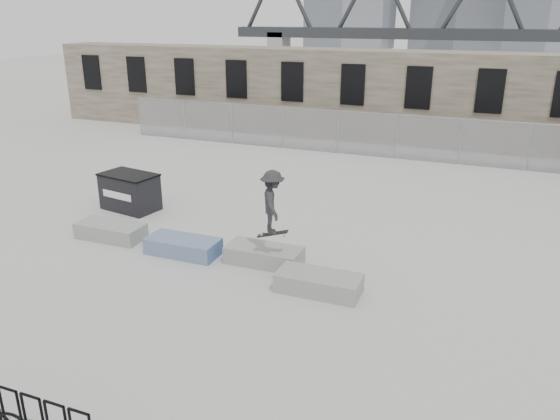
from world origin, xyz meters
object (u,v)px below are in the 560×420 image
object	(u,v)px
planter_far_left	(111,230)
bike_rack	(1,410)
dumpster	(130,191)
planter_center_left	(183,246)
planter_center_right	(264,254)
planter_offset	(319,282)
skateboarder	(272,202)

from	to	relation	value
planter_far_left	bike_rack	xyz separation A→B (m)	(3.52, -7.13, 0.19)
bike_rack	dumpster	bearing A→B (deg)	115.52
planter_center_left	bike_rack	world-z (taller)	bike_rack
planter_center_left	planter_center_right	size ratio (longest dim) A/B	1.00
planter_center_right	dumpster	size ratio (longest dim) A/B	0.98
planter_far_left	planter_offset	size ratio (longest dim) A/B	1.00
planter_far_left	dumpster	world-z (taller)	dumpster
planter_far_left	planter_center_left	bearing A→B (deg)	-4.09
planter_center_left	planter_offset	world-z (taller)	same
planter_far_left	dumpster	size ratio (longest dim) A/B	0.98
planter_center_left	planter_center_right	xyz separation A→B (m)	(2.29, 0.28, 0.00)
planter_far_left	skateboarder	distance (m)	5.50
planter_center_left	skateboarder	distance (m)	3.13
planter_center_left	planter_offset	xyz separation A→B (m)	(4.12, -0.68, 0.00)
dumpster	skateboarder	size ratio (longest dim) A/B	1.16
planter_center_left	planter_offset	bearing A→B (deg)	-9.43
skateboarder	planter_far_left	bearing A→B (deg)	58.65
planter_far_left	skateboarder	bearing A→B (deg)	-2.63
planter_far_left	skateboarder	size ratio (longest dim) A/B	1.14
dumpster	skateboarder	world-z (taller)	skateboarder
planter_far_left	dumpster	bearing A→B (deg)	113.03
planter_center_left	dumpster	bearing A→B (deg)	144.78
planter_far_left	bike_rack	world-z (taller)	bike_rack
planter_center_right	bike_rack	xyz separation A→B (m)	(-1.33, -7.23, 0.19)
planter_center_left	bike_rack	distance (m)	7.01
dumpster	bike_rack	world-z (taller)	dumpster
dumpster	bike_rack	distance (m)	10.47
planter_far_left	dumpster	xyz separation A→B (m)	(-0.99, 2.32, 0.38)
planter_center_left	dumpster	world-z (taller)	dumpster
planter_far_left	skateboarder	world-z (taller)	skateboarder
planter_far_left	skateboarder	xyz separation A→B (m)	(5.25, -0.24, 1.61)
planter_center_right	bike_rack	bearing A→B (deg)	-100.45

